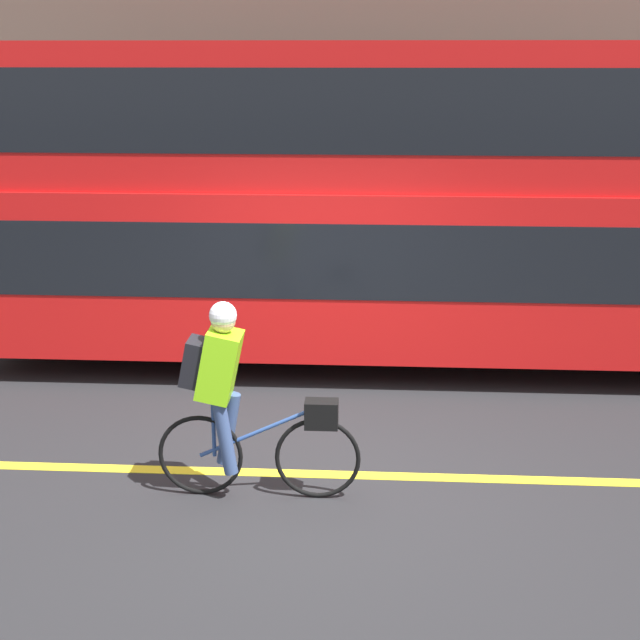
% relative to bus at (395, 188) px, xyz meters
% --- Properties ---
extents(ground_plane, '(80.00, 80.00, 0.00)m').
position_rel_bus_xyz_m(ground_plane, '(-0.76, -3.23, -1.96)').
color(ground_plane, '#232326').
extents(road_center_line, '(50.00, 0.14, 0.01)m').
position_rel_bus_xyz_m(road_center_line, '(-0.76, -3.16, -1.96)').
color(road_center_line, yellow).
rests_on(road_center_line, ground_plane).
extents(sidewalk_curb, '(60.00, 1.62, 0.16)m').
position_rel_bus_xyz_m(sidewalk_curb, '(-0.76, 2.37, -1.88)').
color(sidewalk_curb, '#A8A399').
rests_on(sidewalk_curb, ground_plane).
extents(bus, '(9.26, 2.52, 3.52)m').
position_rel_bus_xyz_m(bus, '(0.00, 0.00, 0.00)').
color(bus, black).
rests_on(bus, ground_plane).
extents(cyclist_on_bike, '(1.62, 0.32, 1.62)m').
position_rel_bus_xyz_m(cyclist_on_bike, '(-1.28, -3.56, -1.09)').
color(cyclist_on_bike, black).
rests_on(cyclist_on_bike, ground_plane).
extents(street_sign_post, '(0.36, 0.09, 2.42)m').
position_rel_bus_xyz_m(street_sign_post, '(-3.05, 2.28, -0.45)').
color(street_sign_post, '#59595B').
rests_on(street_sign_post, sidewalk_curb).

